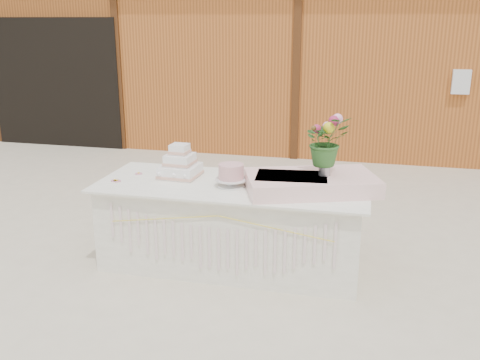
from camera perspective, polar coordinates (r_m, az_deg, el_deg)
ground at (r=5.01m, az=-0.82°, el=-8.89°), size 80.00×80.00×0.00m
barn at (r=10.44m, az=7.57°, el=13.95°), size 12.60×4.60×3.30m
cake_table at (r=4.85m, az=-0.85°, el=-4.78°), size 2.40×1.00×0.77m
wedding_cake at (r=4.95m, az=-6.41°, el=1.52°), size 0.36×0.36×0.31m
pink_cake_stand at (r=4.63m, az=-0.96°, el=0.63°), size 0.28×0.28×0.20m
satin_runner at (r=4.57m, az=7.58°, el=-0.30°), size 1.23×0.95×0.14m
flower_vase at (r=4.55m, az=9.02°, el=1.34°), size 0.10×0.10×0.14m
bouquet at (r=4.48m, az=9.18°, el=4.76°), size 0.50×0.49×0.42m
loose_flowers at (r=5.06m, az=-11.93°, el=0.46°), size 0.24×0.36×0.02m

